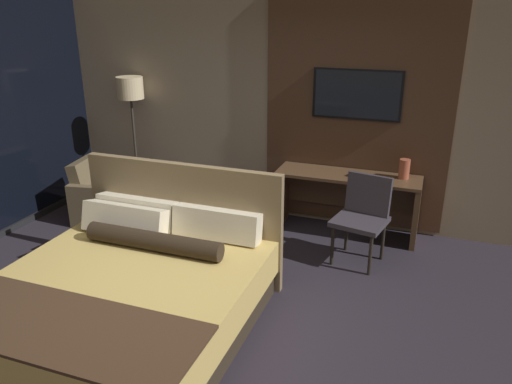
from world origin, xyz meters
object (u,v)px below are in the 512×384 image
(desk, at_px, (347,193))
(desk_chair, at_px, (363,211))
(tv, at_px, (357,94))
(floor_lamp, at_px, (131,98))
(vase_tall, at_px, (404,169))
(bed, at_px, (129,293))
(armchair_by_window, at_px, (106,199))
(book, at_px, (359,176))

(desk, height_order, desk_chair, desk_chair)
(desk, relative_size, tv, 1.63)
(floor_lamp, xyz_separation_m, vase_tall, (3.48, 0.02, -0.58))
(bed, bearing_deg, armchair_by_window, 130.17)
(desk, distance_m, armchair_by_window, 3.00)
(book, bearing_deg, vase_tall, 13.97)
(tv, height_order, floor_lamp, tv)
(desk, relative_size, vase_tall, 7.46)
(bed, distance_m, floor_lamp, 3.14)
(armchair_by_window, bearing_deg, book, -89.65)
(desk_chair, xyz_separation_m, floor_lamp, (-3.15, 0.64, 0.88))
(desk, xyz_separation_m, floor_lamp, (-2.87, 0.02, 0.93))
(armchair_by_window, distance_m, book, 3.15)
(desk_chair, bearing_deg, desk, 125.92)
(desk, xyz_separation_m, vase_tall, (0.61, 0.04, 0.35))
(bed, relative_size, book, 8.44)
(tv, xyz_separation_m, floor_lamp, (-2.87, -0.18, -0.19))
(armchair_by_window, bearing_deg, desk, -87.77)
(tv, xyz_separation_m, book, (0.13, -0.28, -0.86))
(tv, height_order, desk_chair, tv)
(desk_chair, distance_m, vase_tall, 0.80)
(bed, height_order, floor_lamp, floor_lamp)
(floor_lamp, bearing_deg, bed, -58.90)
(bed, relative_size, tv, 2.16)
(desk_chair, distance_m, book, 0.60)
(tv, bearing_deg, desk_chair, -71.31)
(floor_lamp, bearing_deg, armchair_by_window, -94.92)
(floor_lamp, bearing_deg, vase_tall, 0.36)
(desk, relative_size, armchair_by_window, 1.94)
(tv, xyz_separation_m, desk_chair, (0.28, -0.82, -1.06))
(desk, relative_size, desk_chair, 1.80)
(armchair_by_window, bearing_deg, bed, -149.77)
(armchair_by_window, relative_size, vase_tall, 3.84)
(desk, height_order, armchair_by_window, armchair_by_window)
(bed, bearing_deg, vase_tall, 52.35)
(book, bearing_deg, tv, 114.84)
(book, bearing_deg, armchair_by_window, -169.70)
(desk, bearing_deg, bed, -118.44)
(floor_lamp, bearing_deg, desk_chair, -11.48)
(armchair_by_window, relative_size, book, 3.28)
(desk_chair, bearing_deg, book, 117.13)
(bed, bearing_deg, desk, 61.56)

